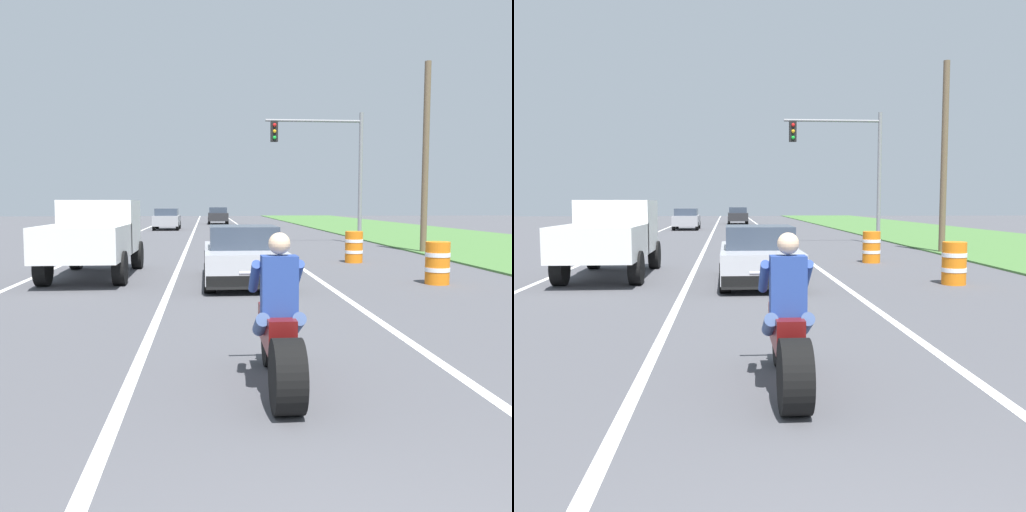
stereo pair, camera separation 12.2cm
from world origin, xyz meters
TOP-DOWN VIEW (x-y plane):
  - lane_stripe_left_solid at (-5.40, 20.00)m, footprint 0.14×120.00m
  - lane_stripe_right_solid at (1.80, 20.00)m, footprint 0.14×120.00m
  - lane_stripe_centre_dashed at (-1.80, 20.00)m, footprint 0.14×120.00m
  - motorcycle_with_rider at (-0.26, 4.06)m, footprint 0.70×2.21m
  - sports_car_silver at (-0.11, 11.99)m, footprint 1.84×4.30m
  - pickup_truck_left_lane_white at (-3.85, 13.40)m, footprint 2.02×4.80m
  - traffic_light_mast_near at (4.75, 24.22)m, footprint 4.49×0.34m
  - utility_pole_roadside at (7.28, 19.40)m, footprint 0.24×0.24m
  - construction_barrel_nearest at (4.43, 11.30)m, footprint 0.58×0.58m
  - construction_barrel_mid at (3.73, 16.20)m, footprint 0.58×0.58m
  - distant_car_far_ahead at (-3.74, 39.06)m, footprint 1.80×4.00m
  - distant_car_further_ahead at (0.10, 49.62)m, footprint 1.80×4.00m

SIDE VIEW (x-z plane):
  - lane_stripe_left_solid at x=-5.40m, z-range 0.00..0.01m
  - lane_stripe_right_solid at x=1.80m, z-range 0.00..0.01m
  - lane_stripe_centre_dashed at x=-1.80m, z-range 0.00..0.01m
  - construction_barrel_nearest at x=4.43m, z-range 0.00..1.00m
  - construction_barrel_mid at x=3.73m, z-range 0.00..1.00m
  - motorcycle_with_rider at x=-0.26m, z-range -0.22..1.40m
  - sports_car_silver at x=-0.11m, z-range -0.05..1.31m
  - distant_car_far_ahead at x=-3.74m, z-range 0.02..1.52m
  - distant_car_further_ahead at x=0.10m, z-range 0.02..1.52m
  - pickup_truck_left_lane_white at x=-3.85m, z-range 0.12..2.10m
  - utility_pole_roadside at x=7.28m, z-range 0.00..7.14m
  - traffic_light_mast_near at x=4.75m, z-range 0.99..6.99m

